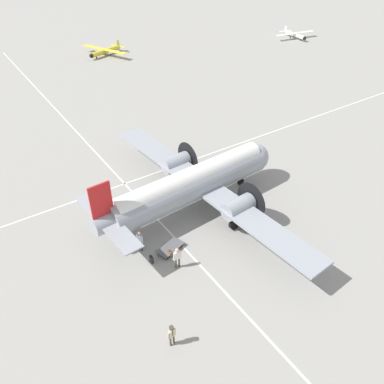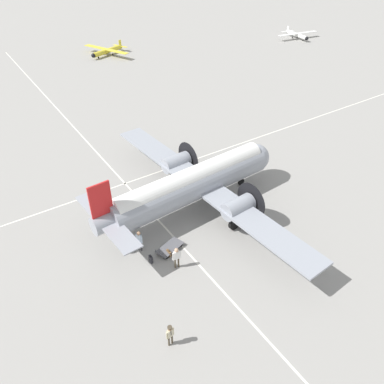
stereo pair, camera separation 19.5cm
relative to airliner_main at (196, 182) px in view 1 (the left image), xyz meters
The scene contains 12 objects.
ground_plane 2.64m from the airliner_main, 86.19° to the right, with size 300.00×300.00×0.00m, color gray.
apron_line_eastwest 4.57m from the airliner_main, 89.54° to the right, with size 120.00×0.16×0.01m.
apron_line_northsouth 7.24m from the airliner_main, behind, with size 0.16×120.00×0.01m.
airliner_main is the anchor object (origin of this frame).
crew_foreground 13.62m from the airliner_main, 40.58° to the right, with size 0.32×0.58×1.72m.
passenger_boarding 7.15m from the airliner_main, 72.21° to the right, with size 0.60×0.35×1.87m.
ramp_agent 7.53m from the airliner_main, 45.05° to the right, with size 0.30×0.64×1.88m.
suitcase_near_door 6.83m from the airliner_main, 52.98° to the right, with size 0.52×0.17×0.47m.
suitcase_upright_spare 7.92m from the airliner_main, 60.45° to the right, with size 0.39×0.18×0.64m.
baggage_cart 6.34m from the airliner_main, 54.26° to the right, with size 1.70×2.43×0.56m.
light_aircraft_distant 48.73m from the airliner_main, 166.02° to the left, with size 10.13×7.84×2.02m.
light_aircraft_taxiing 62.18m from the airliner_main, 125.53° to the left, with size 7.23×9.65×1.88m.
Camera 1 is at (21.53, -14.53, 20.71)m, focal length 35.00 mm.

